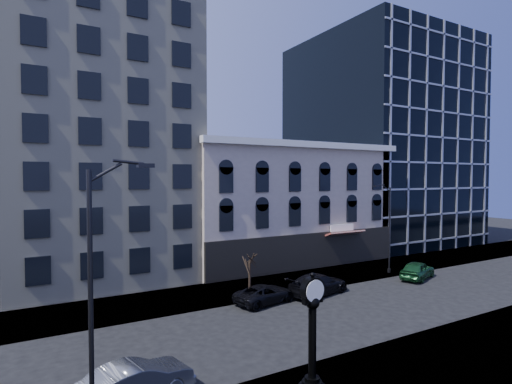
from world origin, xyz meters
TOP-DOWN VIEW (x-y plane):
  - ground at (0.00, 0.00)m, footprint 160.00×160.00m
  - sidewalk_far at (0.00, 8.00)m, footprint 160.00×6.00m
  - cream_tower at (-6.11, 18.88)m, footprint 15.90×15.40m
  - victorian_row at (12.00, 15.89)m, footprint 22.60×11.19m
  - glass_office at (32.00, 20.91)m, footprint 20.00×20.15m
  - street_clock at (-1.72, -7.19)m, footprint 1.14×1.14m
  - street_lamp_near at (-9.28, -5.94)m, footprint 2.50×0.51m
  - street_lamp_far at (16.89, 5.96)m, footprint 2.19×0.39m
  - bare_tree_far at (3.01, 6.78)m, footprint 2.20×2.20m
  - car_near_b at (-8.12, -3.98)m, footprint 4.99×2.66m
  - car_far_a at (2.89, 4.22)m, footprint 5.12×3.09m
  - car_far_b at (7.53, 4.03)m, footprint 5.92×3.51m
  - car_far_c at (18.20, 3.43)m, footprint 5.02×3.38m

SIDE VIEW (x-z plane):
  - ground at x=0.00m, z-range 0.00..0.00m
  - sidewalk_far at x=0.00m, z-range 0.00..0.12m
  - car_far_a at x=2.89m, z-range 0.00..1.33m
  - car_near_b at x=-8.12m, z-range 0.00..1.56m
  - car_far_c at x=18.20m, z-range 0.00..1.59m
  - car_far_b at x=7.53m, z-range 0.00..1.61m
  - street_clock at x=-1.72m, z-range -0.12..4.89m
  - bare_tree_far at x=3.01m, z-range 1.08..4.86m
  - victorian_row at x=12.00m, z-range -0.25..12.25m
  - street_lamp_far at x=16.89m, z-range 2.27..10.71m
  - street_lamp_near at x=-9.28m, z-range 2.58..12.24m
  - glass_office at x=32.00m, z-range 0.00..28.00m
  - cream_tower at x=-6.11m, z-range -1.93..40.57m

